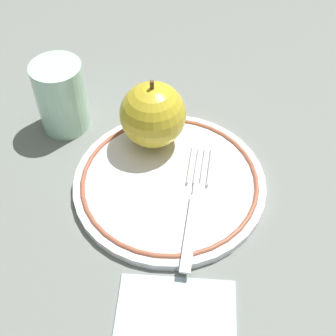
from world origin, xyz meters
TOP-DOWN VIEW (x-y plane):
  - ground_plane at (0.00, 0.00)m, footprint 2.00×2.00m
  - plate at (0.01, 0.02)m, footprint 0.23×0.23m
  - apple_red_whole at (-0.06, -0.00)m, footprint 0.08×0.08m
  - fork at (0.05, 0.04)m, footprint 0.18×0.05m
  - drinking_glass at (-0.11, -0.12)m, footprint 0.07×0.07m
  - napkin_folded at (0.19, 0.01)m, footprint 0.14×0.13m

SIDE VIEW (x-z plane):
  - ground_plane at x=0.00m, z-range 0.00..0.00m
  - napkin_folded at x=0.19m, z-range 0.00..0.01m
  - plate at x=0.01m, z-range 0.00..0.01m
  - fork at x=0.05m, z-range 0.01..0.02m
  - drinking_glass at x=-0.11m, z-range 0.00..0.10m
  - apple_red_whole at x=-0.06m, z-range 0.01..0.10m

